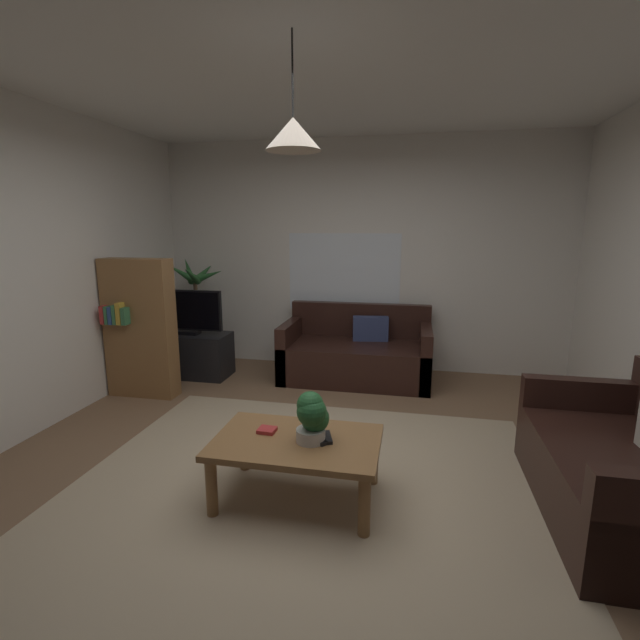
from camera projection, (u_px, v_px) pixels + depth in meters
floor at (311, 477)px, 3.15m from camera, size 4.80×5.22×0.02m
rug at (305, 492)px, 2.95m from camera, size 3.12×2.87×0.01m
wall_back at (360, 256)px, 5.40m from camera, size 4.92×0.06×2.71m
ceiling at (309, 45)px, 2.60m from camera, size 4.80×5.22×0.02m
window_pane at (344, 272)px, 5.45m from camera, size 1.35×0.01×0.93m
couch_under_window at (356, 355)px, 5.12m from camera, size 1.64×0.85×0.82m
couch_right_side at (628, 476)px, 2.64m from camera, size 0.85×1.44×0.82m
coffee_table at (297, 448)px, 2.82m from camera, size 1.03×0.66×0.41m
book_on_table_0 at (267, 430)px, 2.91m from camera, size 0.12×0.10×0.02m
remote_on_table_0 at (317, 440)px, 2.78m from camera, size 0.16×0.14×0.02m
remote_on_table_1 at (327, 437)px, 2.81m from camera, size 0.10×0.17×0.02m
potted_plant_on_table at (312, 415)px, 2.75m from camera, size 0.20×0.22×0.32m
tv_stand at (191, 354)px, 5.24m from camera, size 0.90×0.44×0.50m
tv at (188, 312)px, 5.12m from camera, size 0.81×0.16×0.51m
potted_palm_corner at (197, 320)px, 5.60m from camera, size 0.73×0.85×1.36m
bookshelf_corner at (139, 328)px, 4.54m from camera, size 0.70×0.31×1.40m
pendant_lamp at (293, 134)px, 2.45m from camera, size 0.31×0.31×0.60m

